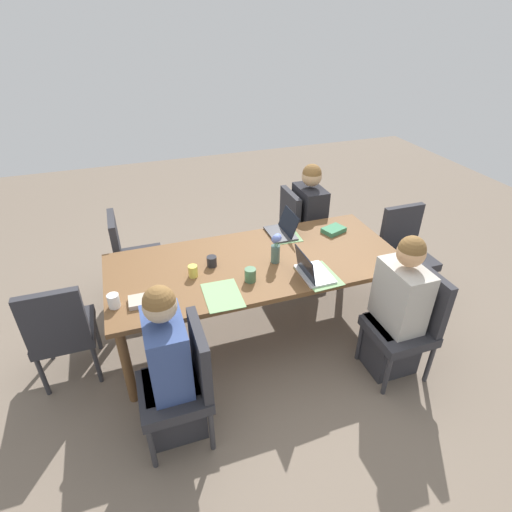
# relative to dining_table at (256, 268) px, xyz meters

# --- Properties ---
(ground_plane) EXTENTS (10.00, 10.00, 0.00)m
(ground_plane) POSITION_rel_dining_table_xyz_m (0.00, 0.00, -0.67)
(ground_plane) COLOR #756656
(dining_table) EXTENTS (2.39, 1.03, 0.73)m
(dining_table) POSITION_rel_dining_table_xyz_m (0.00, 0.00, 0.00)
(dining_table) COLOR brown
(dining_table) RESTS_ON ground_plane
(chair_near_left_near) EXTENTS (0.44, 0.44, 0.90)m
(chair_near_left_near) POSITION_rel_dining_table_xyz_m (0.95, -0.81, -0.17)
(chair_near_left_near) COLOR #2D2D33
(chair_near_left_near) RESTS_ON ground_plane
(person_near_left_near) EXTENTS (0.36, 0.40, 1.19)m
(person_near_left_near) POSITION_rel_dining_table_xyz_m (0.87, -0.75, -0.14)
(person_near_left_near) COLOR #2D2D33
(person_near_left_near) RESTS_ON ground_plane
(chair_far_left_mid) EXTENTS (0.44, 0.44, 0.90)m
(chair_far_left_mid) POSITION_rel_dining_table_xyz_m (0.78, 0.85, -0.17)
(chair_far_left_mid) COLOR #2D2D33
(chair_far_left_mid) RESTS_ON ground_plane
(person_far_left_mid) EXTENTS (0.36, 0.40, 1.19)m
(person_far_left_mid) POSITION_rel_dining_table_xyz_m (0.86, 0.79, -0.14)
(person_far_left_mid) COLOR #2D2D33
(person_far_left_mid) RESTS_ON ground_plane
(chair_near_left_far) EXTENTS (0.44, 0.44, 0.90)m
(chair_near_left_far) POSITION_rel_dining_table_xyz_m (-0.77, -0.83, -0.17)
(chair_near_left_far) COLOR #2D2D33
(chair_near_left_far) RESTS_ON ground_plane
(person_near_left_far) EXTENTS (0.36, 0.40, 1.19)m
(person_near_left_far) POSITION_rel_dining_table_xyz_m (-0.84, -0.77, -0.14)
(person_near_left_far) COLOR #2D2D33
(person_near_left_far) RESTS_ON ground_plane
(chair_head_right_right_near) EXTENTS (0.44, 0.44, 0.90)m
(chair_head_right_right_near) POSITION_rel_dining_table_xyz_m (1.56, 0.09, -0.17)
(chair_head_right_right_near) COLOR #2D2D33
(chair_head_right_right_near) RESTS_ON ground_plane
(chair_head_left_right_mid) EXTENTS (0.44, 0.44, 0.90)m
(chair_head_left_right_mid) POSITION_rel_dining_table_xyz_m (-1.54, -0.06, -0.17)
(chair_head_left_right_mid) COLOR #2D2D33
(chair_head_left_right_mid) RESTS_ON ground_plane
(chair_far_right_far) EXTENTS (0.44, 0.44, 0.90)m
(chair_far_right_far) POSITION_rel_dining_table_xyz_m (-0.97, 0.85, -0.17)
(chair_far_right_far) COLOR #2D2D33
(chair_far_right_far) RESTS_ON ground_plane
(flower_vase) EXTENTS (0.09, 0.09, 0.26)m
(flower_vase) POSITION_rel_dining_table_xyz_m (0.15, -0.06, 0.21)
(flower_vase) COLOR #4C6B60
(flower_vase) RESTS_ON dining_table
(placemat_near_left_near) EXTENTS (0.28, 0.37, 0.00)m
(placemat_near_left_near) POSITION_rel_dining_table_xyz_m (0.39, -0.36, 0.07)
(placemat_near_left_near) COLOR #7FAD70
(placemat_near_left_near) RESTS_ON dining_table
(placemat_far_left_mid) EXTENTS (0.28, 0.37, 0.00)m
(placemat_far_left_mid) POSITION_rel_dining_table_xyz_m (0.39, 0.36, 0.07)
(placemat_far_left_mid) COLOR #7FAD70
(placemat_far_left_mid) RESTS_ON dining_table
(placemat_near_left_far) EXTENTS (0.27, 0.37, 0.00)m
(placemat_near_left_far) POSITION_rel_dining_table_xyz_m (-0.38, -0.36, 0.07)
(placemat_near_left_far) COLOR #7FAD70
(placemat_near_left_far) RESTS_ON dining_table
(laptop_far_left_mid) EXTENTS (0.22, 0.32, 0.21)m
(laptop_far_left_mid) POSITION_rel_dining_table_xyz_m (0.38, 0.36, 0.11)
(laptop_far_left_mid) COLOR #38383D
(laptop_far_left_mid) RESTS_ON dining_table
(laptop_near_left_near) EXTENTS (0.22, 0.32, 0.21)m
(laptop_near_left_near) POSITION_rel_dining_table_xyz_m (0.34, -0.34, 0.11)
(laptop_near_left_near) COLOR silver
(laptop_near_left_near) RESTS_ON dining_table
(coffee_mug_near_left) EXTENTS (0.08, 0.08, 0.08)m
(coffee_mug_near_left) POSITION_rel_dining_table_xyz_m (-0.36, 0.05, 0.11)
(coffee_mug_near_left) COLOR #232328
(coffee_mug_near_left) RESTS_ON dining_table
(coffee_mug_near_right) EXTENTS (0.07, 0.07, 0.09)m
(coffee_mug_near_right) POSITION_rel_dining_table_xyz_m (-0.53, -0.05, 0.11)
(coffee_mug_near_right) COLOR #DBC64C
(coffee_mug_near_right) RESTS_ON dining_table
(coffee_mug_centre_left) EXTENTS (0.09, 0.09, 0.11)m
(coffee_mug_centre_left) POSITION_rel_dining_table_xyz_m (-0.13, -0.25, 0.12)
(coffee_mug_centre_left) COLOR #47704C
(coffee_mug_centre_left) RESTS_ON dining_table
(coffee_mug_centre_right) EXTENTS (0.08, 0.08, 0.10)m
(coffee_mug_centre_right) POSITION_rel_dining_table_xyz_m (-1.12, -0.24, 0.11)
(coffee_mug_centre_right) COLOR white
(coffee_mug_centre_right) RESTS_ON dining_table
(book_red_cover) EXTENTS (0.20, 0.14, 0.04)m
(book_red_cover) POSITION_rel_dining_table_xyz_m (-0.93, -0.26, 0.08)
(book_red_cover) COLOR #B2A38E
(book_red_cover) RESTS_ON dining_table
(book_blue_cover) EXTENTS (0.23, 0.20, 0.04)m
(book_blue_cover) POSITION_rel_dining_table_xyz_m (0.84, 0.24, 0.09)
(book_blue_cover) COLOR #3D7F56
(book_blue_cover) RESTS_ON dining_table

